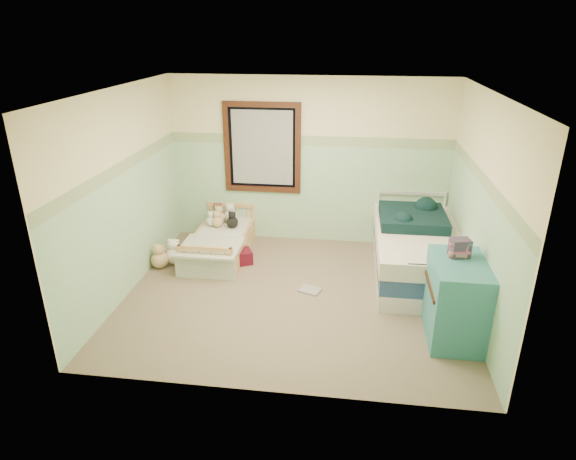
# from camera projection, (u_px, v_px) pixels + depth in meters

# --- Properties ---
(floor) EXTENTS (4.20, 3.60, 0.02)m
(floor) POSITION_uv_depth(u_px,v_px,m) (294.00, 295.00, 6.22)
(floor) COLOR #6F614F
(floor) RESTS_ON ground
(ceiling) EXTENTS (4.20, 3.60, 0.02)m
(ceiling) POSITION_uv_depth(u_px,v_px,m) (295.00, 90.00, 5.25)
(ceiling) COLOR white
(ceiling) RESTS_ON wall_back
(wall_back) EXTENTS (4.20, 0.04, 2.50)m
(wall_back) POSITION_uv_depth(u_px,v_px,m) (309.00, 162.00, 7.38)
(wall_back) COLOR beige
(wall_back) RESTS_ON floor
(wall_front) EXTENTS (4.20, 0.04, 2.50)m
(wall_front) POSITION_uv_depth(u_px,v_px,m) (268.00, 272.00, 4.08)
(wall_front) COLOR beige
(wall_front) RESTS_ON floor
(wall_left) EXTENTS (0.04, 3.60, 2.50)m
(wall_left) POSITION_uv_depth(u_px,v_px,m) (123.00, 194.00, 5.99)
(wall_left) COLOR beige
(wall_left) RESTS_ON floor
(wall_right) EXTENTS (0.04, 3.60, 2.50)m
(wall_right) POSITION_uv_depth(u_px,v_px,m) (481.00, 209.00, 5.48)
(wall_right) COLOR beige
(wall_right) RESTS_ON floor
(wainscot_mint) EXTENTS (4.20, 0.01, 1.50)m
(wainscot_mint) POSITION_uv_depth(u_px,v_px,m) (308.00, 194.00, 7.56)
(wainscot_mint) COLOR #99C39C
(wainscot_mint) RESTS_ON floor
(border_strip) EXTENTS (4.20, 0.01, 0.15)m
(border_strip) POSITION_uv_depth(u_px,v_px,m) (309.00, 141.00, 7.24)
(border_strip) COLOR #52835B
(border_strip) RESTS_ON wall_back
(window_frame) EXTENTS (1.16, 0.06, 1.36)m
(window_frame) POSITION_uv_depth(u_px,v_px,m) (262.00, 148.00, 7.35)
(window_frame) COLOR black
(window_frame) RESTS_ON wall_back
(window_blinds) EXTENTS (0.92, 0.01, 1.12)m
(window_blinds) POSITION_uv_depth(u_px,v_px,m) (262.00, 148.00, 7.36)
(window_blinds) COLOR #B3B3AF
(window_blinds) RESTS_ON window_frame
(toddler_bed_frame) EXTENTS (0.76, 1.52, 0.20)m
(toddler_bed_frame) POSITION_uv_depth(u_px,v_px,m) (220.00, 248.00, 7.29)
(toddler_bed_frame) COLOR #C68150
(toddler_bed_frame) RESTS_ON floor
(toddler_mattress) EXTENTS (0.70, 1.46, 0.12)m
(toddler_mattress) POSITION_uv_depth(u_px,v_px,m) (220.00, 238.00, 7.23)
(toddler_mattress) COLOR silver
(toddler_mattress) RESTS_ON toddler_bed_frame
(patchwork_quilt) EXTENTS (0.83, 0.76, 0.03)m
(patchwork_quilt) POSITION_uv_depth(u_px,v_px,m) (210.00, 247.00, 6.76)
(patchwork_quilt) COLOR #7A96B6
(patchwork_quilt) RESTS_ON toddler_mattress
(plush_bed_brown) EXTENTS (0.21, 0.21, 0.21)m
(plush_bed_brown) POSITION_uv_depth(u_px,v_px,m) (218.00, 215.00, 7.64)
(plush_bed_brown) COLOR brown
(plush_bed_brown) RESTS_ON toddler_mattress
(plush_bed_white) EXTENTS (0.21, 0.21, 0.21)m
(plush_bed_white) POSITION_uv_depth(u_px,v_px,m) (231.00, 216.00, 7.61)
(plush_bed_white) COLOR silver
(plush_bed_white) RESTS_ON toddler_mattress
(plush_bed_tan) EXTENTS (0.17, 0.17, 0.17)m
(plush_bed_tan) POSITION_uv_depth(u_px,v_px,m) (218.00, 222.00, 7.44)
(plush_bed_tan) COLOR #D7AF7B
(plush_bed_tan) RESTS_ON toddler_mattress
(plush_bed_dark) EXTENTS (0.18, 0.18, 0.18)m
(plush_bed_dark) POSITION_uv_depth(u_px,v_px,m) (232.00, 222.00, 7.41)
(plush_bed_dark) COLOR black
(plush_bed_dark) RESTS_ON toddler_mattress
(plush_floor_cream) EXTENTS (0.26, 0.26, 0.26)m
(plush_floor_cream) POSITION_uv_depth(u_px,v_px,m) (175.00, 255.00, 6.98)
(plush_floor_cream) COLOR white
(plush_floor_cream) RESTS_ON floor
(plush_floor_tan) EXTENTS (0.24, 0.24, 0.24)m
(plush_floor_tan) POSITION_uv_depth(u_px,v_px,m) (160.00, 260.00, 6.87)
(plush_floor_tan) COLOR #D7AF7B
(plush_floor_tan) RESTS_ON floor
(twin_bed_frame) EXTENTS (1.03, 2.06, 0.22)m
(twin_bed_frame) POSITION_uv_depth(u_px,v_px,m) (414.00, 268.00, 6.65)
(twin_bed_frame) COLOR silver
(twin_bed_frame) RESTS_ON floor
(twin_boxspring) EXTENTS (1.03, 2.06, 0.22)m
(twin_boxspring) POSITION_uv_depth(u_px,v_px,m) (416.00, 253.00, 6.57)
(twin_boxspring) COLOR navy
(twin_boxspring) RESTS_ON twin_bed_frame
(twin_mattress) EXTENTS (1.07, 2.10, 0.22)m
(twin_mattress) POSITION_uv_depth(u_px,v_px,m) (417.00, 238.00, 6.48)
(twin_mattress) COLOR beige
(twin_mattress) RESTS_ON twin_boxspring
(teal_blanket) EXTENTS (0.88, 0.93, 0.14)m
(teal_blanket) POSITION_uv_depth(u_px,v_px,m) (413.00, 217.00, 6.70)
(teal_blanket) COLOR black
(teal_blanket) RESTS_ON twin_mattress
(dresser) EXTENTS (0.55, 0.89, 0.89)m
(dresser) POSITION_uv_depth(u_px,v_px,m) (456.00, 300.00, 5.24)
(dresser) COLOR teal
(dresser) RESTS_ON floor
(book_stack) EXTENTS (0.23, 0.19, 0.20)m
(book_stack) POSITION_uv_depth(u_px,v_px,m) (460.00, 248.00, 5.17)
(book_stack) COLOR #4C252A
(book_stack) RESTS_ON dresser
(red_pillow) EXTENTS (0.39, 0.37, 0.19)m
(red_pillow) POSITION_uv_depth(u_px,v_px,m) (241.00, 257.00, 7.01)
(red_pillow) COLOR maroon
(red_pillow) RESTS_ON floor
(floor_book) EXTENTS (0.32, 0.28, 0.02)m
(floor_book) POSITION_uv_depth(u_px,v_px,m) (310.00, 290.00, 6.29)
(floor_book) COLOR gold
(floor_book) RESTS_ON floor
(extra_plush_0) EXTENTS (0.19, 0.19, 0.19)m
(extra_plush_0) POSITION_uv_depth(u_px,v_px,m) (219.00, 217.00, 7.58)
(extra_plush_0) COLOR #D7AF7B
(extra_plush_0) RESTS_ON toddler_mattress
(extra_plush_1) EXTENTS (0.16, 0.16, 0.16)m
(extra_plush_1) POSITION_uv_depth(u_px,v_px,m) (211.00, 221.00, 7.48)
(extra_plush_1) COLOR silver
(extra_plush_1) RESTS_ON toddler_mattress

